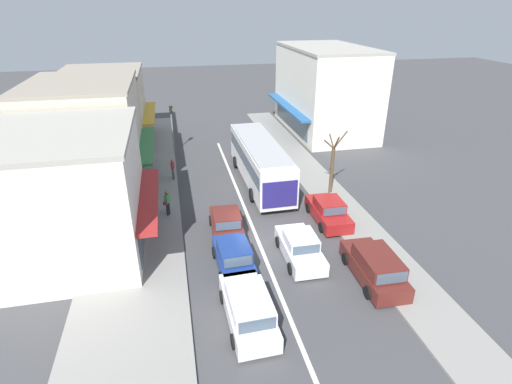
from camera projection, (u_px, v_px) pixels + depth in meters
The scene contains 19 objects.
ground_plane at pixel (259, 242), 22.73m from camera, with size 140.00×140.00×0.00m, color #3F3F42.
lane_centre_line at pixel (245, 210), 26.25m from camera, with size 0.20×28.00×0.01m, color silver.
sidewalk_left at pixel (140, 205), 26.68m from camera, with size 5.20×44.00×0.14m, color gray.
kerb_right at pixel (323, 188), 29.18m from camera, with size 2.80×44.00×0.12m, color gray.
shopfront_corner_near at pixel (61, 195), 20.64m from camera, with size 8.82×8.65×6.76m.
shopfront_mid_block at pixel (88, 134), 28.70m from camera, with size 8.04×9.45×7.52m.
shopfront_far_end at pixel (105, 108), 37.31m from camera, with size 8.06×9.38×6.81m.
building_right_far at pixel (325, 90), 40.91m from camera, with size 8.08×13.19×8.44m.
city_bus at pixel (260, 159), 29.43m from camera, with size 2.83×10.88×3.23m.
sedan_behind_bus_mid at pixel (300, 247), 21.07m from camera, with size 1.95×4.23×1.47m.
hatchback_behind_bus_near at pixel (234, 257), 20.22m from camera, with size 1.92×3.76×1.54m.
wagon_adjacent_lane_trail at pixel (248, 308), 16.78m from camera, with size 2.03×4.55×1.58m.
sedan_queue_gap_filler at pixel (227, 225), 23.19m from camera, with size 2.03×4.27×1.47m.
parked_wagon_kerb_front at pixel (375, 267), 19.39m from camera, with size 2.04×4.55×1.58m.
parked_sedan_kerb_second at pixel (328, 211), 24.71m from camera, with size 1.96×4.23×1.47m.
traffic_light_downstreet at pixel (172, 121), 35.30m from camera, with size 0.32×0.24×4.20m.
street_tree_right at pixel (332, 166), 27.60m from camera, with size 1.67×1.67×4.58m.
pedestrian_with_handbag_near at pixel (167, 202), 25.00m from camera, with size 0.46×0.63×1.63m.
pedestrian_browsing_midblock at pixel (173, 168), 30.11m from camera, with size 0.30×0.66×1.63m.
Camera 1 is at (-4.25, -18.78, 12.41)m, focal length 28.00 mm.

